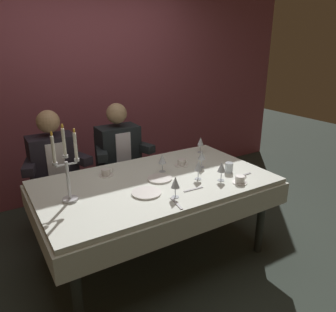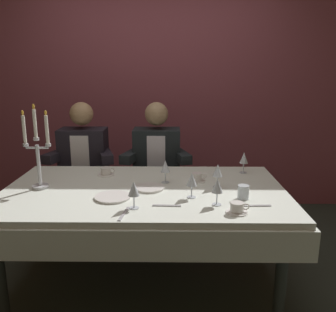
{
  "view_description": "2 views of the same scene",
  "coord_description": "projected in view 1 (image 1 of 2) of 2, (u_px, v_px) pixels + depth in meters",
  "views": [
    {
      "loc": [
        -1.2,
        -2.16,
        1.83
      ],
      "look_at": [
        0.18,
        0.1,
        0.89
      ],
      "focal_mm": 34.66,
      "sensor_mm": 36.0,
      "label": 1
    },
    {
      "loc": [
        0.19,
        -2.28,
        1.54
      ],
      "look_at": [
        0.16,
        0.08,
        0.95
      ],
      "focal_mm": 37.92,
      "sensor_mm": 36.0,
      "label": 2
    }
  ],
  "objects": [
    {
      "name": "dinner_plate_0",
      "position": [
        147.0,
        193.0,
        2.45
      ],
      "size": [
        0.23,
        0.23,
        0.01
      ],
      "primitive_type": "cylinder",
      "color": "white",
      "rests_on": "dining_table"
    },
    {
      "name": "dining_table",
      "position": [
        156.0,
        193.0,
        2.73
      ],
      "size": [
        1.94,
        1.14,
        0.74
      ],
      "color": "white",
      "rests_on": "ground_plane"
    },
    {
      "name": "wine_glass_2",
      "position": [
        198.0,
        166.0,
        2.67
      ],
      "size": [
        0.07,
        0.07,
        0.16
      ],
      "color": "silver",
      "rests_on": "dining_table"
    },
    {
      "name": "spoon_2",
      "position": [
        193.0,
        189.0,
        2.51
      ],
      "size": [
        0.17,
        0.02,
        0.01
      ],
      "primitive_type": "cube",
      "rotation": [
        0.0,
        0.0,
        -0.04
      ],
      "color": "#B7B7BC",
      "rests_on": "dining_table"
    },
    {
      "name": "water_tumbler_0",
      "position": [
        229.0,
        167.0,
        2.84
      ],
      "size": [
        0.07,
        0.07,
        0.09
      ],
      "primitive_type": "cylinder",
      "color": "silver",
      "rests_on": "dining_table"
    },
    {
      "name": "dinner_plate_1",
      "position": [
        160.0,
        179.0,
        2.7
      ],
      "size": [
        0.21,
        0.21,
        0.01
      ],
      "primitive_type": "cylinder",
      "color": "white",
      "rests_on": "dining_table"
    },
    {
      "name": "ground_plane",
      "position": [
        157.0,
        255.0,
        2.94
      ],
      "size": [
        12.0,
        12.0,
        0.0
      ],
      "primitive_type": "plane",
      "color": "#303A32"
    },
    {
      "name": "back_wall",
      "position": [
        86.0,
        84.0,
        3.82
      ],
      "size": [
        6.0,
        0.12,
        2.7
      ],
      "primitive_type": "cube",
      "color": "#914450",
      "rests_on": "ground_plane"
    },
    {
      "name": "coffee_cup_2",
      "position": [
        106.0,
        173.0,
        2.77
      ],
      "size": [
        0.13,
        0.12,
        0.06
      ],
      "color": "white",
      "rests_on": "dining_table"
    },
    {
      "name": "coffee_cup_1",
      "position": [
        182.0,
        163.0,
        2.99
      ],
      "size": [
        0.13,
        0.12,
        0.06
      ],
      "color": "white",
      "rests_on": "dining_table"
    },
    {
      "name": "seated_diner_1",
      "position": [
        118.0,
        151.0,
        3.43
      ],
      "size": [
        0.63,
        0.48,
        1.24
      ],
      "color": "#292E2A",
      "rests_on": "ground_plane"
    },
    {
      "name": "wine_glass_4",
      "position": [
        222.0,
        168.0,
        2.64
      ],
      "size": [
        0.07,
        0.07,
        0.16
      ],
      "color": "silver",
      "rests_on": "dining_table"
    },
    {
      "name": "coffee_cup_0",
      "position": [
        240.0,
        180.0,
        2.63
      ],
      "size": [
        0.13,
        0.12,
        0.06
      ],
      "color": "white",
      "rests_on": "dining_table"
    },
    {
      "name": "wine_glass_1",
      "position": [
        201.0,
        142.0,
        3.32
      ],
      "size": [
        0.07,
        0.07,
        0.16
      ],
      "color": "silver",
      "rests_on": "dining_table"
    },
    {
      "name": "spoon_0",
      "position": [
        243.0,
        175.0,
        2.78
      ],
      "size": [
        0.17,
        0.02,
        0.01
      ],
      "primitive_type": "cube",
      "rotation": [
        0.0,
        0.0,
        0.04
      ],
      "color": "#B7B7BC",
      "rests_on": "dining_table"
    },
    {
      "name": "wine_glass_3",
      "position": [
        162.0,
        159.0,
        2.82
      ],
      "size": [
        0.07,
        0.07,
        0.16
      ],
      "color": "silver",
      "rests_on": "dining_table"
    },
    {
      "name": "wine_glass_0",
      "position": [
        175.0,
        183.0,
        2.35
      ],
      "size": [
        0.07,
        0.07,
        0.16
      ],
      "color": "silver",
      "rests_on": "dining_table"
    },
    {
      "name": "wine_glass_5",
      "position": [
        202.0,
        156.0,
        2.92
      ],
      "size": [
        0.07,
        0.07,
        0.16
      ],
      "color": "silver",
      "rests_on": "dining_table"
    },
    {
      "name": "knife_1",
      "position": [
        176.0,
        203.0,
        2.3
      ],
      "size": [
        0.05,
        0.19,
        0.01
      ],
      "primitive_type": "cube",
      "rotation": [
        0.0,
        0.0,
        1.42
      ],
      "color": "#B7B7BC",
      "rests_on": "dining_table"
    },
    {
      "name": "candelabra",
      "position": [
        67.0,
        171.0,
        2.27
      ],
      "size": [
        0.19,
        0.11,
        0.57
      ],
      "color": "silver",
      "rests_on": "dining_table"
    },
    {
      "name": "seated_diner_0",
      "position": [
        53.0,
        162.0,
        3.09
      ],
      "size": [
        0.63,
        0.48,
        1.24
      ],
      "color": "#292E2A",
      "rests_on": "ground_plane"
    }
  ]
}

